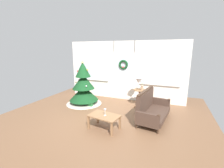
{
  "coord_description": "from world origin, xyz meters",
  "views": [
    {
      "loc": [
        2.0,
        -4.37,
        2.17
      ],
      "look_at": [
        0.05,
        0.55,
        1.0
      ],
      "focal_mm": 24.79,
      "sensor_mm": 36.0,
      "label": 1
    }
  ],
  "objects": [
    {
      "name": "gift_box",
      "position": [
        -0.91,
        0.66,
        0.09
      ],
      "size": [
        0.18,
        0.16,
        0.18
      ],
      "primitive_type": "cube",
      "color": "#266633",
      "rests_on": "ground"
    },
    {
      "name": "table_lamp",
      "position": [
        0.8,
        1.45,
        0.95
      ],
      "size": [
        0.28,
        0.28,
        0.44
      ],
      "color": "silver",
      "rests_on": "side_table"
    },
    {
      "name": "coffee_table",
      "position": [
        0.33,
        -0.75,
        0.35
      ],
      "size": [
        0.92,
        0.65,
        0.41
      ],
      "color": "#8E6642",
      "rests_on": "ground"
    },
    {
      "name": "ground_plane",
      "position": [
        0.0,
        0.0,
        0.0
      ],
      "size": [
        6.76,
        6.76,
        0.0
      ],
      "primitive_type": "plane",
      "color": "brown"
    },
    {
      "name": "settee_sofa",
      "position": [
        1.45,
        0.31,
        0.38
      ],
      "size": [
        0.91,
        1.67,
        0.96
      ],
      "color": "#3D281C",
      "rests_on": "ground"
    },
    {
      "name": "flower_vase",
      "position": [
        0.96,
        1.35,
        0.79
      ],
      "size": [
        0.11,
        0.1,
        0.35
      ],
      "color": "tan",
      "rests_on": "side_table"
    },
    {
      "name": "back_wall_with_door",
      "position": [
        0.0,
        2.08,
        1.28
      ],
      "size": [
        5.2,
        0.19,
        2.55
      ],
      "color": "white",
      "rests_on": "ground"
    },
    {
      "name": "wine_glass",
      "position": [
        0.36,
        -0.75,
        0.55
      ],
      "size": [
        0.08,
        0.08,
        0.2
      ],
      "color": "silver",
      "rests_on": "coffee_table"
    },
    {
      "name": "christmas_tree",
      "position": [
        -1.32,
        0.87,
        0.66
      ],
      "size": [
        1.43,
        1.43,
        1.79
      ],
      "color": "#4C331E",
      "rests_on": "ground"
    },
    {
      "name": "side_table",
      "position": [
        0.86,
        1.41,
        0.48
      ],
      "size": [
        0.5,
        0.48,
        0.67
      ],
      "color": "#8E6642",
      "rests_on": "ground"
    }
  ]
}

